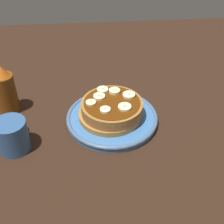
{
  "coord_description": "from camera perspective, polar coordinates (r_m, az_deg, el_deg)",
  "views": [
    {
      "loc": [
        -61.93,
        5.34,
        52.75
      ],
      "look_at": [
        0.0,
        0.0,
        3.13
      ],
      "focal_mm": 47.81,
      "sensor_mm": 36.0,
      "label": 1
    }
  ],
  "objects": [
    {
      "name": "banana_slice_4",
      "position": [
        0.77,
        -4.05,
        1.59
      ],
      "size": [
        2.66,
        2.66,
        0.73
      ],
      "color": "#F8E8B4",
      "rests_on": "pancake_stack"
    },
    {
      "name": "banana_slice_6",
      "position": [
        0.8,
        3.24,
        3.23
      ],
      "size": [
        3.33,
        3.33,
        0.91
      ],
      "color": "#FAEFBF",
      "rests_on": "pancake_stack"
    },
    {
      "name": "coffee_mug",
      "position": [
        0.75,
        -18.52,
        -4.07
      ],
      "size": [
        10.91,
        7.73,
        8.17
      ],
      "color": "#33598C",
      "rests_on": "ground_plane"
    },
    {
      "name": "banana_slice_1",
      "position": [
        0.81,
        0.49,
        4.0
      ],
      "size": [
        3.04,
        3.04,
        1.01
      ],
      "color": "#F2F2B3",
      "rests_on": "pancake_stack"
    },
    {
      "name": "plate",
      "position": [
        0.81,
        -0.0,
        -1.13
      ],
      "size": [
        24.76,
        24.76,
        2.02
      ],
      "color": "#3F72B2",
      "rests_on": "ground_plane"
    },
    {
      "name": "pancake_stack",
      "position": [
        0.79,
        -0.09,
        0.54
      ],
      "size": [
        16.99,
        17.28,
        4.73
      ],
      "color": "#A27535",
      "rests_on": "plate"
    },
    {
      "name": "banana_slice_5",
      "position": [
        0.82,
        -1.81,
        4.2
      ],
      "size": [
        3.09,
        3.09,
        1.04
      ],
      "color": "#F7EEBA",
      "rests_on": "pancake_stack"
    },
    {
      "name": "banana_slice_0",
      "position": [
        0.76,
        2.44,
        0.94
      ],
      "size": [
        3.41,
        3.41,
        0.82
      ],
      "color": "#EDF1B9",
      "rests_on": "pancake_stack"
    },
    {
      "name": "ground_plane",
      "position": [
        0.83,
        -0.0,
        -2.51
      ],
      "size": [
        140.0,
        140.0,
        3.0
      ],
      "primitive_type": "cube",
      "color": "black"
    },
    {
      "name": "syrup_bottle",
      "position": [
        0.86,
        -19.68,
        3.84
      ],
      "size": [
        5.69,
        5.69,
        14.8
      ],
      "color": "brown",
      "rests_on": "ground_plane"
    },
    {
      "name": "banana_slice_3",
      "position": [
        0.79,
        -2.45,
        2.95
      ],
      "size": [
        3.15,
        3.15,
        0.88
      ],
      "color": "#FDF1BA",
      "rests_on": "pancake_stack"
    },
    {
      "name": "banana_slice_2",
      "position": [
        0.75,
        -1.3,
        0.41
      ],
      "size": [
        2.71,
        2.71,
        0.8
      ],
      "color": "#F1F0C0",
      "rests_on": "pancake_stack"
    }
  ]
}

